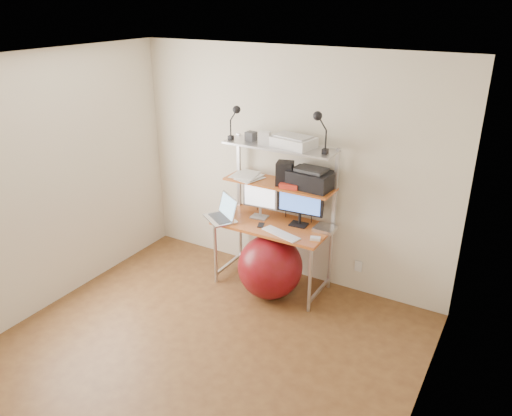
{
  "coord_description": "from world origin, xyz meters",
  "views": [
    {
      "loc": [
        2.21,
        -2.75,
        2.93
      ],
      "look_at": [
        -0.03,
        1.15,
        1.02
      ],
      "focal_mm": 35.0,
      "sensor_mm": 36.0,
      "label": 1
    }
  ],
  "objects": [
    {
      "name": "clip_lamp_right",
      "position": [
        0.43,
        1.52,
        1.84
      ],
      "size": [
        0.16,
        0.09,
        0.4
      ],
      "color": "black",
      "rests_on": "top_shelf"
    },
    {
      "name": "clip_lamp_left",
      "position": [
        -0.47,
        1.49,
        1.82
      ],
      "size": [
        0.15,
        0.08,
        0.37
      ],
      "color": "black",
      "rests_on": "top_shelf"
    },
    {
      "name": "mac_mini",
      "position": [
        0.54,
        1.56,
        0.76
      ],
      "size": [
        0.21,
        0.21,
        0.04
      ],
      "primitive_type": "cube",
      "rotation": [
        0.0,
        0.0,
        -0.01
      ],
      "color": "silver",
      "rests_on": "desktop"
    },
    {
      "name": "printer",
      "position": [
        0.34,
        1.6,
        1.25
      ],
      "size": [
        0.45,
        0.33,
        0.21
      ],
      "rotation": [
        0.0,
        0.0,
        -0.08
      ],
      "color": "black",
      "rests_on": "mid_shelf"
    },
    {
      "name": "box_grey",
      "position": [
        -0.34,
        1.57,
        1.6
      ],
      "size": [
        0.1,
        0.1,
        0.1
      ],
      "primitive_type": "cube",
      "rotation": [
        0.0,
        0.0,
        -0.07
      ],
      "color": "#313134",
      "rests_on": "top_shelf"
    },
    {
      "name": "mouse",
      "position": [
        0.54,
        1.31,
        0.75
      ],
      "size": [
        0.11,
        0.09,
        0.03
      ],
      "primitive_type": "cube",
      "rotation": [
        0.0,
        0.0,
        0.32
      ],
      "color": "silver",
      "rests_on": "desktop"
    },
    {
      "name": "scanner",
      "position": [
        0.13,
        1.6,
        1.61
      ],
      "size": [
        0.47,
        0.35,
        0.11
      ],
      "rotation": [
        0.0,
        0.0,
        -0.17
      ],
      "color": "silver",
      "rests_on": "top_shelf"
    },
    {
      "name": "keyboard",
      "position": [
        0.19,
        1.25,
        0.75
      ],
      "size": [
        0.45,
        0.24,
        0.01
      ],
      "primitive_type": "cube",
      "rotation": [
        0.0,
        0.0,
        -0.3
      ],
      "color": "silver",
      "rests_on": "desktop"
    },
    {
      "name": "wall_outlet",
      "position": [
        0.85,
        1.79,
        0.3
      ],
      "size": [
        0.08,
        0.01,
        0.12
      ],
      "primitive_type": "cube",
      "color": "silver",
      "rests_on": "room"
    },
    {
      "name": "nas_cube",
      "position": [
        0.07,
        1.55,
        1.27
      ],
      "size": [
        0.2,
        0.2,
        0.24
      ],
      "primitive_type": "cube",
      "rotation": [
        0.0,
        0.0,
        0.28
      ],
      "color": "black",
      "rests_on": "mid_shelf"
    },
    {
      "name": "laptop",
      "position": [
        -0.51,
        1.29,
        0.79
      ],
      "size": [
        0.47,
        0.45,
        0.32
      ],
      "rotation": [
        0.0,
        0.0,
        -0.58
      ],
      "color": "silver",
      "rests_on": "desktop"
    },
    {
      "name": "monitor_silver",
      "position": [
        -0.2,
        1.52,
        0.97
      ],
      "size": [
        0.39,
        0.15,
        0.43
      ],
      "rotation": [
        0.0,
        0.0,
        0.09
      ],
      "color": "#AAAAAF",
      "rests_on": "desktop"
    },
    {
      "name": "room",
      "position": [
        0.0,
        0.0,
        1.25
      ],
      "size": [
        3.6,
        3.6,
        3.6
      ],
      "color": "brown",
      "rests_on": "ground"
    },
    {
      "name": "monitor_black",
      "position": [
        0.25,
        1.56,
        0.99
      ],
      "size": [
        0.49,
        0.15,
        0.49
      ],
      "rotation": [
        0.0,
        0.0,
        0.07
      ],
      "color": "black",
      "rests_on": "desktop"
    },
    {
      "name": "computer_desk",
      "position": [
        0.0,
        1.5,
        0.96
      ],
      "size": [
        1.2,
        0.6,
        1.57
      ],
      "color": "#B65323",
      "rests_on": "ground"
    },
    {
      "name": "phone",
      "position": [
        -0.08,
        1.33,
        0.74
      ],
      "size": [
        0.1,
        0.13,
        0.01
      ],
      "primitive_type": "cube",
      "rotation": [
        0.0,
        0.0,
        0.35
      ],
      "color": "black",
      "rests_on": "desktop"
    },
    {
      "name": "red_box",
      "position": [
        0.16,
        1.49,
        1.18
      ],
      "size": [
        0.21,
        0.16,
        0.05
      ],
      "primitive_type": "cube",
      "rotation": [
        0.0,
        0.0,
        0.2
      ],
      "color": "red",
      "rests_on": "mid_shelf"
    },
    {
      "name": "exercise_ball",
      "position": [
        0.08,
        1.25,
        0.34
      ],
      "size": [
        0.68,
        0.68,
        0.68
      ],
      "primitive_type": "sphere",
      "color": "maroon",
      "rests_on": "floor"
    },
    {
      "name": "paper_stack",
      "position": [
        -0.39,
        1.57,
        1.16
      ],
      "size": [
        0.39,
        0.39,
        0.02
      ],
      "color": "white",
      "rests_on": "mid_shelf"
    },
    {
      "name": "box_white",
      "position": [
        -0.15,
        1.52,
        1.62
      ],
      "size": [
        0.13,
        0.12,
        0.13
      ],
      "primitive_type": "cube",
      "rotation": [
        0.0,
        0.0,
        0.28
      ],
      "color": "silver",
      "rests_on": "top_shelf"
    }
  ]
}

